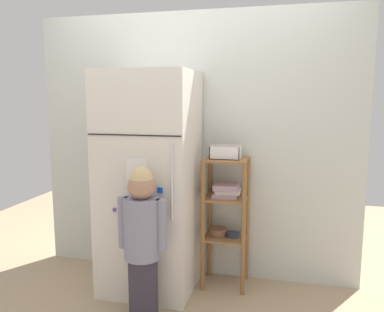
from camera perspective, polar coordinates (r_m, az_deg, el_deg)
ground_plane at (r=3.30m, az=-1.33°, el=-19.18°), size 6.00×6.00×0.00m
kitchen_wall_back at (r=3.30m, az=0.27°, el=1.36°), size 2.78×0.03×2.24m
refrigerator at (r=3.09m, az=-6.23°, el=-3.89°), size 0.71×0.67×1.74m
child_standing at (r=2.71m, az=-7.36°, el=-10.47°), size 0.35×0.26×1.08m
pantry_shelf_unit at (r=3.16m, az=4.96°, el=-7.77°), size 0.36×0.31×1.06m
fruit_bin at (r=3.09m, az=5.00°, el=0.38°), size 0.23×0.18×0.10m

